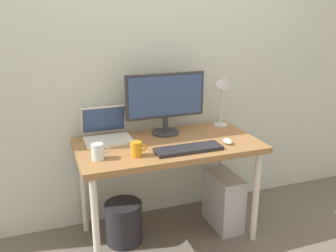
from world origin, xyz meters
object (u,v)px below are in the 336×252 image
keyboard (188,149)px  computer_tower (223,200)px  desk_lamp (224,89)px  monitor (165,99)px  mouse (228,141)px  glass_cup (98,152)px  coffee_mug (136,149)px  wastebasket (124,222)px  laptop (106,132)px  desk (168,152)px

keyboard → computer_tower: size_ratio=1.05×
desk_lamp → monitor: bearing=-179.9°
monitor → desk_lamp: monitor is taller
monitor → desk_lamp: size_ratio=1.38×
mouse → glass_cup: (-0.87, 0.03, 0.03)m
monitor → computer_tower: 0.89m
coffee_mug → glass_cup: glass_cup is taller
coffee_mug → wastebasket: 0.65m
computer_tower → mouse: bearing=-116.5°
desk_lamp → keyboard: bearing=-139.9°
monitor → mouse: 0.53m
coffee_mug → wastebasket: size_ratio=0.35×
keyboard → wastebasket: (-0.39, 0.22, -0.58)m
laptop → computer_tower: bearing=-16.0°
keyboard → computer_tower: 0.66m
mouse → computer_tower: bearing=63.5°
coffee_mug → wastebasket: bearing=106.2°
desk → monitor: bearing=75.2°
desk_lamp → wastebasket: bearing=-169.2°
desk → wastebasket: bearing=174.3°
keyboard → mouse: 0.30m
desk → computer_tower: bearing=-2.9°
laptop → mouse: 0.84m
mouse → wastebasket: bearing=164.9°
computer_tower → wastebasket: (-0.76, 0.05, -0.06)m
desk → laptop: (-0.38, 0.21, 0.13)m
desk_lamp → wastebasket: size_ratio=1.40×
desk → glass_cup: size_ratio=11.15×
desk → mouse: mouse is taller
glass_cup → wastebasket: bearing=41.9°
laptop → keyboard: size_ratio=0.73×
mouse → computer_tower: size_ratio=0.21×
coffee_mug → laptop: bearing=106.9°
keyboard → wastebasket: keyboard is taller
mouse → wastebasket: (-0.69, 0.19, -0.59)m
glass_cup → computer_tower: bearing=6.3°
monitor → wastebasket: (-0.37, -0.16, -0.83)m
desk_lamp → glass_cup: (-1.02, -0.32, -0.25)m
monitor → keyboard: monitor is taller
keyboard → laptop: bearing=138.8°
desk_lamp → computer_tower: bearing=-110.5°
desk_lamp → wastebasket: 1.22m
monitor → glass_cup: bearing=-149.9°
mouse → desk: bearing=157.4°
desk → laptop: bearing=150.8°
laptop → monitor: bearing=-2.7°
desk → glass_cup: glass_cup is taller
desk → computer_tower: size_ratio=2.95×
mouse → computer_tower: mouse is taller
coffee_mug → glass_cup: 0.23m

